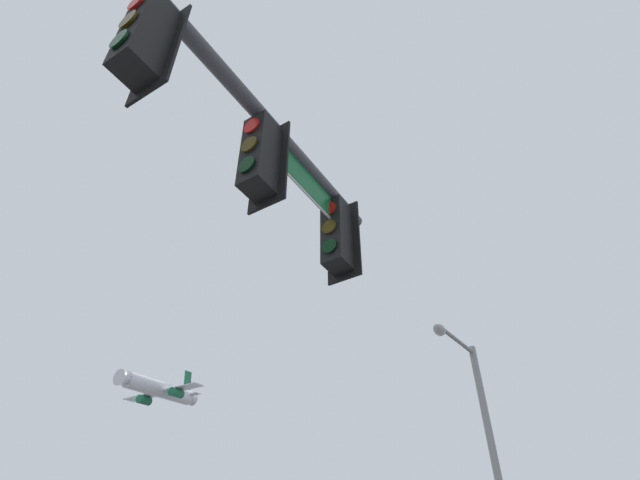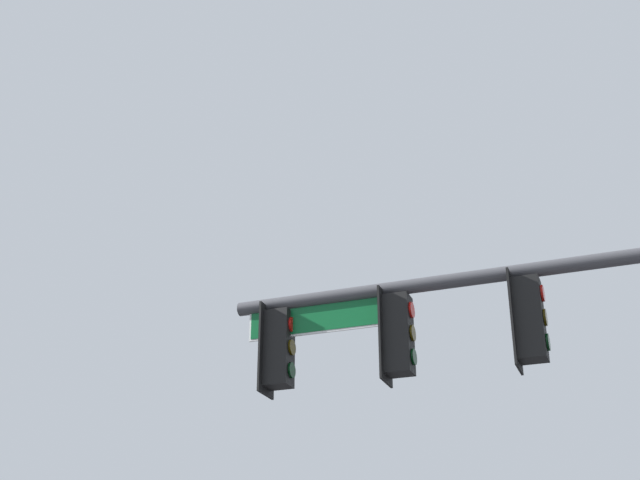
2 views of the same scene
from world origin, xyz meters
TOP-DOWN VIEW (x-y plane):
  - signal_pole_near at (-4.46, -5.94)m, footprint 6.40×1.27m

SIDE VIEW (x-z plane):
  - signal_pole_near at x=-4.46m, z-range 1.66..8.76m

